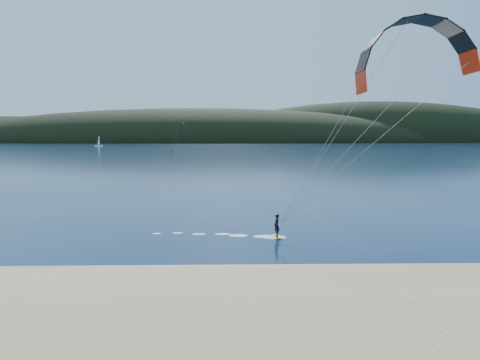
# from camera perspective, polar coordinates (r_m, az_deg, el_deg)

# --- Properties ---
(ground) EXTENTS (1800.00, 1800.00, 0.00)m
(ground) POSITION_cam_1_polar(r_m,az_deg,el_deg) (23.13, -2.70, -14.83)
(ground) COLOR #08173B
(ground) RESTS_ON ground
(wet_sand) EXTENTS (220.00, 2.50, 0.10)m
(wet_sand) POSITION_cam_1_polar(r_m,az_deg,el_deg) (27.38, -2.47, -11.48)
(wet_sand) COLOR #997959
(wet_sand) RESTS_ON ground
(headland) EXTENTS (1200.00, 310.00, 140.00)m
(headland) POSITION_cam_1_polar(r_m,az_deg,el_deg) (767.02, -1.33, 4.80)
(headland) COLOR black
(headland) RESTS_ON ground
(kitesurfer_near) EXTENTS (22.57, 9.90, 15.09)m
(kitesurfer_near) POSITION_cam_1_polar(r_m,az_deg,el_deg) (31.23, 20.36, 11.31)
(kitesurfer_near) COLOR gold
(kitesurfer_near) RESTS_ON ground
(kitesurfer_far) EXTENTS (8.31, 8.11, 15.08)m
(kitesurfer_far) POSITION_cam_1_polar(r_m,az_deg,el_deg) (225.77, -7.83, 6.53)
(kitesurfer_far) COLOR gold
(kitesurfer_far) RESTS_ON ground
(sailboat) EXTENTS (7.30, 4.58, 10.20)m
(sailboat) POSITION_cam_1_polar(r_m,az_deg,el_deg) (431.21, -17.43, 4.19)
(sailboat) COLOR white
(sailboat) RESTS_ON ground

